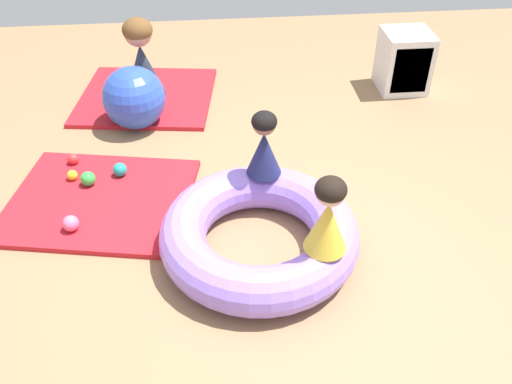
{
  "coord_description": "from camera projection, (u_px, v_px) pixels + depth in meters",
  "views": [
    {
      "loc": [
        -0.41,
        -2.61,
        2.47
      ],
      "look_at": [
        -0.14,
        0.07,
        0.33
      ],
      "focal_mm": 37.63,
      "sensor_mm": 36.0,
      "label": 1
    }
  ],
  "objects": [
    {
      "name": "child_in_yellow",
      "position": [
        328.0,
        215.0,
        2.95
      ],
      "size": [
        0.25,
        0.25,
        0.49
      ],
      "rotation": [
        0.0,
        0.0,
        6.28
      ],
      "color": "yellow",
      "rests_on": "inflatable_cushion"
    },
    {
      "name": "adult_seated",
      "position": [
        141.0,
        59.0,
        4.86
      ],
      "size": [
        0.47,
        0.47,
        0.74
      ],
      "rotation": [
        0.0,
        0.0,
        4.41
      ],
      "color": "#232D3D",
      "rests_on": "gym_mat_near_left"
    },
    {
      "name": "ground_plane",
      "position": [
        277.0,
        236.0,
        3.61
      ],
      "size": [
        8.0,
        8.0,
        0.0
      ],
      "primitive_type": "plane",
      "color": "#93704C"
    },
    {
      "name": "exercise_ball_large",
      "position": [
        134.0,
        98.0,
        4.56
      ],
      "size": [
        0.54,
        0.54,
        0.54
      ],
      "primitive_type": "sphere",
      "color": "blue",
      "rests_on": "ground"
    },
    {
      "name": "gym_mat_near_right",
      "position": [
        100.0,
        200.0,
        3.87
      ],
      "size": [
        1.46,
        1.29,
        0.04
      ],
      "primitive_type": "cube",
      "rotation": [
        0.0,
        0.0,
        -0.19
      ],
      "color": "red",
      "rests_on": "ground"
    },
    {
      "name": "gym_mat_near_left",
      "position": [
        147.0,
        96.0,
        5.09
      ],
      "size": [
        1.37,
        1.3,
        0.04
      ],
      "primitive_type": "cube",
      "rotation": [
        0.0,
        0.0,
        -0.14
      ],
      "color": "red",
      "rests_on": "ground"
    },
    {
      "name": "play_ball_green",
      "position": [
        88.0,
        179.0,
        3.95
      ],
      "size": [
        0.11,
        0.11,
        0.11
      ],
      "primitive_type": "sphere",
      "color": "green",
      "rests_on": "gym_mat_near_right"
    },
    {
      "name": "play_ball_teal",
      "position": [
        120.0,
        170.0,
        4.04
      ],
      "size": [
        0.1,
        0.1,
        0.1
      ],
      "primitive_type": "sphere",
      "color": "teal",
      "rests_on": "gym_mat_near_right"
    },
    {
      "name": "storage_cube",
      "position": [
        405.0,
        62.0,
        5.08
      ],
      "size": [
        0.44,
        0.44,
        0.56
      ],
      "color": "silver",
      "rests_on": "ground"
    },
    {
      "name": "play_ball_blue",
      "position": [
        122.0,
        113.0,
        4.72
      ],
      "size": [
        0.09,
        0.09,
        0.09
      ],
      "primitive_type": "sphere",
      "color": "blue",
      "rests_on": "gym_mat_near_left"
    },
    {
      "name": "play_ball_yellow",
      "position": [
        72.0,
        175.0,
        4.01
      ],
      "size": [
        0.08,
        0.08,
        0.08
      ],
      "primitive_type": "sphere",
      "color": "yellow",
      "rests_on": "gym_mat_near_right"
    },
    {
      "name": "play_ball_pink",
      "position": [
        71.0,
        223.0,
        3.56
      ],
      "size": [
        0.11,
        0.11,
        0.11
      ],
      "primitive_type": "sphere",
      "color": "pink",
      "rests_on": "gym_mat_near_right"
    },
    {
      "name": "child_in_navy",
      "position": [
        264.0,
        144.0,
        3.53
      ],
      "size": [
        0.33,
        0.33,
        0.47
      ],
      "rotation": [
        0.0,
        0.0,
        1.03
      ],
      "color": "navy",
      "rests_on": "inflatable_cushion"
    },
    {
      "name": "play_ball_red",
      "position": [
        73.0,
        159.0,
        4.17
      ],
      "size": [
        0.09,
        0.09,
        0.09
      ],
      "primitive_type": "sphere",
      "color": "red",
      "rests_on": "gym_mat_near_right"
    },
    {
      "name": "inflatable_cushion",
      "position": [
        259.0,
        234.0,
        3.4
      ],
      "size": [
        1.27,
        1.27,
        0.3
      ],
      "primitive_type": "torus",
      "color": "#9975EA",
      "rests_on": "ground"
    }
  ]
}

